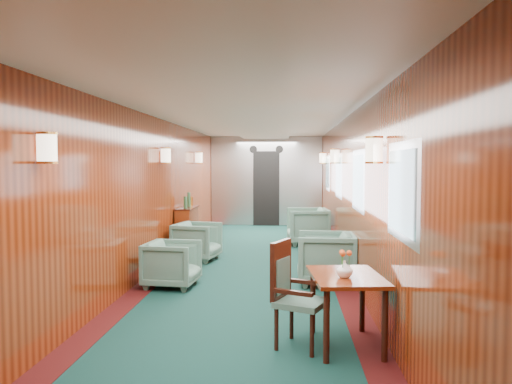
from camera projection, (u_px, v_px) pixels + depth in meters
room at (249, 166)px, 7.51m from camera, size 12.00×12.10×2.40m
bulkhead at (266, 182)px, 13.43m from camera, size 2.98×0.17×2.39m
windows_right at (347, 178)px, 7.68m from camera, size 0.02×8.60×0.80m
wall_sconces at (252, 156)px, 8.07m from camera, size 2.97×7.97×0.25m
dining_table at (346, 286)px, 4.53m from camera, size 0.70×0.94×0.66m
side_chair at (292, 289)px, 4.55m from camera, size 0.55×0.57×0.96m
credenza at (187, 228)px, 9.53m from camera, size 0.30×0.94×1.12m
flower_vase at (345, 269)px, 4.42m from camera, size 0.15×0.15×0.15m
armchair_left_near at (172, 264)px, 6.75m from camera, size 0.75×0.73×0.62m
armchair_left_far at (197, 241)px, 8.60m from camera, size 0.84×0.83×0.66m
armchair_right_near at (326, 258)px, 6.92m from camera, size 0.82×0.80×0.72m
armchair_right_far at (308, 226)px, 10.28m from camera, size 0.90×0.87×0.76m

